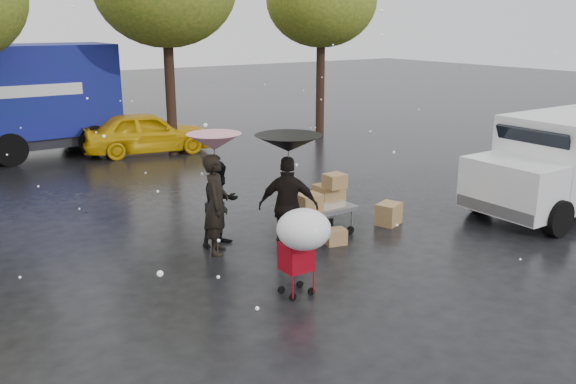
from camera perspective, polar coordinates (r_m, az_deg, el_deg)
ground at (r=10.75m, az=-1.05°, el=-7.34°), size 90.00×90.00×0.00m
person_pink at (r=11.31m, az=-6.73°, el=-1.16°), size 0.76×0.83×1.89m
person_middle at (r=11.73m, az=-6.32°, el=-1.11°), size 0.92×0.78×1.66m
person_black at (r=11.12m, az=0.04°, el=-1.39°), size 1.14×1.05×1.88m
umbrella_pink at (r=11.03m, az=-6.93°, el=4.66°), size 0.99×0.99×2.27m
umbrella_black at (r=10.83m, az=0.04°, el=4.57°), size 1.21×1.21×2.27m
vendor_cart at (r=12.27m, az=3.14°, el=-0.78°), size 1.52×0.80×1.27m
shopping_cart at (r=9.34m, az=1.37°, el=-3.95°), size 0.84×0.84×1.46m
white_van at (r=15.23m, az=24.89°, el=2.71°), size 4.91×2.18×2.20m
box_ground_near at (r=13.20m, az=9.40°, el=-2.03°), size 0.62×0.56×0.46m
box_ground_far at (r=11.94m, az=4.46°, el=-4.18°), size 0.46×0.39×0.31m
yellow_taxi at (r=20.52m, az=-13.04°, el=5.47°), size 4.32×2.44×1.39m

